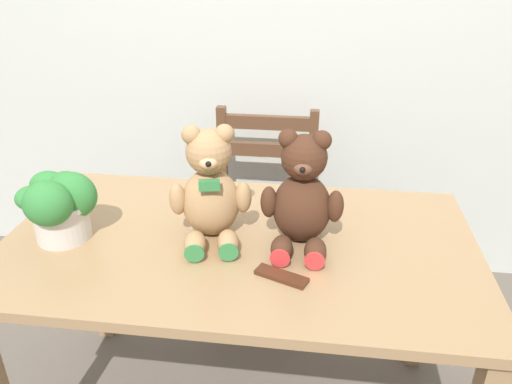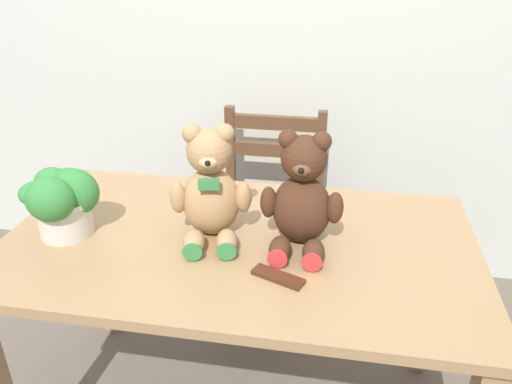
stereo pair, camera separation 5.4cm
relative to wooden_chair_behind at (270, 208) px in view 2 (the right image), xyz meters
name	(u,v)px [view 2 (the right image)]	position (x,y,z in m)	size (l,w,h in m)	color
dining_table	(239,268)	(0.01, -0.73, 0.19)	(1.37, 0.78, 0.73)	#9E7A51
wooden_chair_behind	(270,208)	(0.00, 0.00, 0.00)	(0.45, 0.39, 0.86)	brown
teddy_bear_left	(211,190)	(-0.07, -0.71, 0.43)	(0.24, 0.26, 0.34)	tan
teddy_bear_right	(302,198)	(0.19, -0.71, 0.43)	(0.23, 0.23, 0.34)	#472819
potted_plant	(62,199)	(-0.49, -0.79, 0.41)	(0.21, 0.20, 0.21)	beige
chocolate_bar	(278,277)	(0.15, -0.90, 0.29)	(0.14, 0.04, 0.01)	#472314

